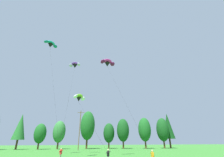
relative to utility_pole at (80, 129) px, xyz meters
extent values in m
cylinder|color=#472D19|center=(-20.40, 8.85, -4.87)|extent=(0.60, 0.60, 3.07)
cone|color=#236628|center=(-20.40, 8.85, 1.03)|extent=(4.20, 4.20, 8.73)
cylinder|color=#472D19|center=(-13.33, 8.03, -5.33)|extent=(0.52, 0.52, 2.14)
ellipsoid|color=#19561E|center=(-13.33, 8.03, -1.21)|extent=(4.11, 4.11, 6.71)
cylinder|color=#472D19|center=(-6.98, 8.33, -5.19)|extent=(0.54, 0.54, 2.42)
ellipsoid|color=#2D7033|center=(-6.98, 8.33, -0.54)|extent=(4.41, 4.41, 7.58)
cylinder|color=#472D19|center=(3.24, 8.88, -4.69)|extent=(0.64, 0.64, 3.44)
ellipsoid|color=#19561E|center=(3.24, 8.88, 1.93)|extent=(5.50, 5.50, 10.77)
cylinder|color=#472D19|center=(11.73, 9.04, -5.23)|extent=(0.54, 0.54, 2.34)
ellipsoid|color=#144719|center=(11.73, 9.04, -0.73)|extent=(4.32, 4.32, 7.33)
cylinder|color=#472D19|center=(16.98, 7.18, -5.03)|extent=(0.57, 0.57, 2.75)
ellipsoid|color=#144719|center=(16.98, 7.18, 0.26)|extent=(4.76, 4.76, 8.62)
cylinder|color=#472D19|center=(25.27, 5.27, -4.98)|extent=(0.58, 0.58, 2.86)
ellipsoid|color=#19561E|center=(25.27, 5.27, 0.51)|extent=(4.87, 4.87, 8.94)
cylinder|color=#472D19|center=(33.25, 5.44, -4.96)|extent=(0.59, 0.59, 2.89)
ellipsoid|color=#144719|center=(33.25, 5.44, 0.59)|extent=(4.91, 4.91, 9.04)
cylinder|color=#472D19|center=(36.81, 6.87, -4.63)|extent=(0.65, 0.65, 3.56)
cone|color=#0F3D14|center=(36.81, 6.87, 2.22)|extent=(4.61, 4.61, 10.13)
cylinder|color=brown|center=(0.00, 0.00, -0.27)|extent=(0.26, 0.26, 12.26)
cube|color=brown|center=(0.00, 0.00, 5.26)|extent=(2.20, 0.14, 0.14)
cylinder|color=gray|center=(-3.39, -27.15, -5.99)|extent=(0.17, 0.17, 0.84)
cylinder|color=gray|center=(-3.32, -26.96, -5.99)|extent=(0.17, 0.17, 0.84)
cube|color=red|center=(-3.36, -27.05, -5.27)|extent=(0.35, 0.44, 0.60)
sphere|color=tan|center=(-3.36, -27.05, -4.83)|extent=(0.22, 0.22, 0.22)
cylinder|color=red|center=(-3.43, -27.28, -5.11)|extent=(0.53, 0.25, 0.35)
cylinder|color=red|center=(-3.28, -26.83, -5.11)|extent=(0.53, 0.25, 0.35)
cube|color=black|center=(2.99, -31.77, -5.27)|extent=(0.29, 0.41, 0.60)
sphere|color=tan|center=(2.99, -31.77, -4.83)|extent=(0.22, 0.22, 0.22)
cylinder|color=black|center=(3.02, -32.01, -5.11)|extent=(0.53, 0.15, 0.35)
cylinder|color=black|center=(2.96, -31.53, -5.11)|extent=(0.53, 0.15, 0.35)
cube|color=orange|center=(7.79, -34.99, -5.27)|extent=(0.25, 0.38, 0.60)
sphere|color=tan|center=(7.79, -34.99, -4.83)|extent=(0.22, 0.22, 0.22)
cylinder|color=orange|center=(7.80, -35.23, -5.24)|extent=(0.20, 0.09, 0.57)
cylinder|color=orange|center=(7.79, -34.75, -5.24)|extent=(0.20, 0.09, 0.57)
ellipsoid|color=teal|center=(-9.25, -18.74, 19.23)|extent=(2.37, 2.27, 0.82)
ellipsoid|color=#0F666B|center=(-8.27, -17.91, 18.87)|extent=(1.45, 1.48, 1.05)
ellipsoid|color=#0F666B|center=(-10.24, -19.58, 18.87)|extent=(1.48, 1.41, 1.05)
cone|color=black|center=(-9.33, -18.66, 18.44)|extent=(1.63, 1.63, 0.99)
cylinder|color=black|center=(-6.51, -22.80, 6.58)|extent=(5.66, 8.30, 22.73)
ellipsoid|color=#93D633|center=(-1.23, -23.02, 4.71)|extent=(2.06, 2.06, 1.03)
ellipsoid|color=white|center=(-0.47, -22.26, 4.40)|extent=(1.31, 1.23, 1.15)
ellipsoid|color=white|center=(-1.99, -23.79, 4.40)|extent=(1.23, 1.31, 1.15)
cone|color=black|center=(-1.31, -22.94, 4.04)|extent=(1.37, 1.37, 0.83)
cylinder|color=black|center=(0.67, -27.38, -0.58)|extent=(3.96, 8.88, 8.42)
ellipsoid|color=#D12893|center=(4.28, -24.17, 12.73)|extent=(2.24, 1.82, 1.11)
ellipsoid|color=#66144C|center=(5.46, -23.85, 12.38)|extent=(1.37, 1.35, 1.25)
ellipsoid|color=#66144C|center=(3.10, -24.50, 12.38)|extent=(1.12, 1.36, 1.25)
cone|color=black|center=(4.25, -24.06, 11.97)|extent=(1.36, 1.36, 0.94)
cylinder|color=black|center=(5.93, -29.52, 3.14)|extent=(3.38, 10.95, 16.72)
ellipsoid|color=purple|center=(-2.96, -17.50, 14.64)|extent=(2.13, 1.94, 0.87)
ellipsoid|color=silver|center=(-1.99, -18.00, 14.33)|extent=(1.23, 1.32, 1.02)
ellipsoid|color=silver|center=(-3.94, -17.00, 14.33)|extent=(1.31, 1.35, 1.02)
cone|color=black|center=(-2.91, -17.39, 13.97)|extent=(1.32, 1.32, 0.84)
cylinder|color=black|center=(-3.30, -22.17, 4.38)|extent=(0.79, 9.56, 18.34)
camera|label=1|loc=(-1.64, -54.03, -3.71)|focal=24.77mm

